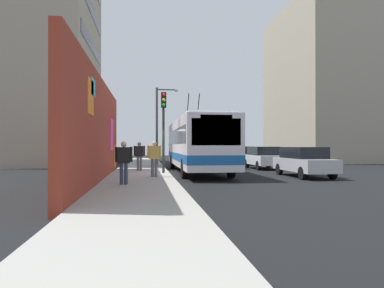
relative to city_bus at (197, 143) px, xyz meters
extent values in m
plane|color=black|center=(-2.18, 1.80, -1.82)|extent=(80.00, 80.00, 0.00)
cube|color=#9E9B93|center=(-2.18, 3.40, -1.74)|extent=(48.00, 3.20, 0.15)
cube|color=maroon|center=(-5.65, 5.15, 0.47)|extent=(15.06, 0.30, 4.57)
cube|color=orange|center=(0.61, 4.99, -0.80)|extent=(0.95, 0.02, 1.40)
cube|color=orange|center=(-9.04, 4.99, 1.51)|extent=(1.25, 0.02, 1.21)
cube|color=#F2338C|center=(-1.31, 4.99, 0.44)|extent=(1.62, 0.02, 1.75)
cube|color=#33D8E5|center=(-8.54, 4.99, 1.93)|extent=(0.91, 0.02, 0.60)
cube|color=#9E937F|center=(11.71, 11.00, 8.15)|extent=(13.43, 6.02, 19.94)
cube|color=black|center=(11.71, 7.97, 2.58)|extent=(11.41, 0.04, 1.10)
cube|color=black|center=(11.71, 7.97, 5.78)|extent=(11.41, 0.04, 1.10)
cube|color=black|center=(11.71, 7.97, 8.98)|extent=(11.41, 0.04, 1.10)
cube|color=black|center=(11.71, 7.97, 12.18)|extent=(11.41, 0.04, 1.10)
cube|color=#9E937F|center=(14.05, -15.20, 6.31)|extent=(13.60, 7.53, 16.26)
cube|color=black|center=(14.05, -18.98, 2.58)|extent=(11.56, 0.04, 1.10)
cube|color=black|center=(14.05, -18.98, 5.78)|extent=(11.56, 0.04, 1.10)
cube|color=black|center=(14.05, -18.98, 8.98)|extent=(11.56, 0.04, 1.10)
cube|color=black|center=(14.05, -18.98, 12.18)|extent=(11.56, 0.04, 1.10)
cube|color=silver|center=(0.01, 0.00, -0.02)|extent=(12.06, 2.63, 2.70)
cube|color=silver|center=(0.01, 0.00, 1.39)|extent=(11.58, 2.42, 0.12)
cube|color=#1959A5|center=(0.01, 0.00, -0.82)|extent=(12.08, 2.65, 0.44)
cube|color=black|center=(-6.01, 0.00, 0.45)|extent=(0.04, 2.24, 1.21)
cube|color=black|center=(0.01, 0.00, 0.39)|extent=(11.10, 2.66, 0.86)
cube|color=orange|center=(-6.00, 0.00, 1.08)|extent=(0.06, 1.45, 0.28)
cylinder|color=black|center=(1.82, -0.35, 2.23)|extent=(1.43, 0.06, 2.00)
cylinder|color=black|center=(1.82, 0.35, 2.23)|extent=(1.43, 0.06, 2.00)
cylinder|color=black|center=(-3.85, -1.20, -1.32)|extent=(1.00, 0.28, 1.00)
cylinder|color=black|center=(-3.85, 1.20, -1.32)|extent=(1.00, 0.28, 1.00)
cylinder|color=black|center=(3.87, -1.20, -1.32)|extent=(1.00, 0.28, 1.00)
cylinder|color=black|center=(3.87, 1.20, -1.32)|extent=(1.00, 0.28, 1.00)
cube|color=#B7B7BC|center=(-3.71, -5.20, -1.17)|extent=(4.50, 1.74, 0.66)
cube|color=black|center=(-3.62, -5.20, -0.54)|extent=(2.70, 1.57, 0.60)
cylinder|color=black|center=(-5.19, -5.97, -1.50)|extent=(0.64, 0.22, 0.64)
cylinder|color=black|center=(-5.19, -4.43, -1.50)|extent=(0.64, 0.22, 0.64)
cylinder|color=black|center=(-2.22, -5.97, -1.50)|extent=(0.64, 0.22, 0.64)
cylinder|color=black|center=(-2.22, -4.43, -1.50)|extent=(0.64, 0.22, 0.64)
cube|color=white|center=(2.69, -5.20, -1.17)|extent=(4.15, 1.85, 0.66)
cube|color=black|center=(2.77, -5.20, -0.54)|extent=(2.49, 1.66, 0.60)
cylinder|color=black|center=(1.32, -6.02, -1.50)|extent=(0.64, 0.22, 0.64)
cylinder|color=black|center=(1.32, -4.38, -1.50)|extent=(0.64, 0.22, 0.64)
cylinder|color=black|center=(4.06, -6.02, -1.50)|extent=(0.64, 0.22, 0.64)
cylinder|color=black|center=(4.06, -4.38, -1.50)|extent=(0.64, 0.22, 0.64)
cube|color=navy|center=(8.68, -5.20, -1.17)|extent=(4.63, 1.83, 0.66)
cube|color=black|center=(8.77, -5.20, -0.54)|extent=(2.78, 1.64, 0.60)
cylinder|color=black|center=(7.15, -6.01, -1.50)|extent=(0.64, 0.22, 0.64)
cylinder|color=black|center=(7.15, -4.39, -1.50)|extent=(0.64, 0.22, 0.64)
cylinder|color=black|center=(10.21, -6.01, -1.50)|extent=(0.64, 0.22, 0.64)
cylinder|color=black|center=(10.21, -4.39, -1.50)|extent=(0.64, 0.22, 0.64)
cylinder|color=#595960|center=(-4.27, 2.62, -1.24)|extent=(0.14, 0.14, 0.86)
cylinder|color=#595960|center=(-4.27, 2.80, -1.24)|extent=(0.14, 0.14, 0.86)
cube|color=gold|center=(-4.27, 2.71, -0.49)|extent=(0.22, 0.50, 0.64)
cylinder|color=gold|center=(-4.27, 2.41, -0.46)|extent=(0.09, 0.09, 0.61)
cylinder|color=gold|center=(-4.27, 3.01, -0.46)|extent=(0.09, 0.09, 0.61)
sphere|color=beige|center=(-4.27, 2.71, -0.06)|extent=(0.23, 0.23, 0.23)
cylinder|color=#2D3F59|center=(-7.54, 3.89, -1.25)|extent=(0.14, 0.14, 0.83)
cylinder|color=#2D3F59|center=(-7.54, 4.05, -1.25)|extent=(0.14, 0.14, 0.83)
cube|color=black|center=(-7.54, 3.97, -0.53)|extent=(0.22, 0.48, 0.62)
cylinder|color=black|center=(-7.54, 3.68, -0.50)|extent=(0.09, 0.09, 0.59)
cylinder|color=black|center=(-7.54, 4.26, -0.50)|extent=(0.09, 0.09, 0.59)
sphere|color=beige|center=(-7.54, 3.97, -0.11)|extent=(0.22, 0.22, 0.22)
cylinder|color=#595960|center=(0.06, 3.41, -1.24)|extent=(0.14, 0.14, 0.85)
cylinder|color=#595960|center=(0.06, 3.58, -1.24)|extent=(0.14, 0.14, 0.85)
cube|color=black|center=(0.06, 3.49, -0.50)|extent=(0.22, 0.49, 0.64)
cylinder|color=black|center=(0.06, 3.20, -0.47)|extent=(0.09, 0.09, 0.60)
cylinder|color=black|center=(0.06, 3.79, -0.47)|extent=(0.09, 0.09, 0.60)
sphere|color=#936B4C|center=(0.06, 3.49, -0.07)|extent=(0.23, 0.23, 0.23)
cylinder|color=#2D382D|center=(-2.01, 2.15, 0.55)|extent=(0.14, 0.14, 4.44)
cube|color=black|center=(-2.23, 2.15, 2.32)|extent=(0.20, 0.28, 0.84)
sphere|color=red|center=(-2.34, 2.15, 2.60)|extent=(0.18, 0.18, 0.18)
sphere|color=yellow|center=(-2.34, 2.15, 2.32)|extent=(0.18, 0.18, 0.18)
sphere|color=green|center=(-2.34, 2.15, 2.04)|extent=(0.18, 0.18, 0.18)
cylinder|color=#4C4C51|center=(5.95, 2.25, 1.34)|extent=(0.18, 0.18, 6.01)
cylinder|color=#4C4C51|center=(5.95, 1.49, 4.19)|extent=(0.10, 1.53, 0.10)
ellipsoid|color=silver|center=(5.95, 0.72, 4.14)|extent=(0.44, 0.28, 0.20)
camera|label=1|loc=(-21.37, 3.14, -0.16)|focal=32.89mm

